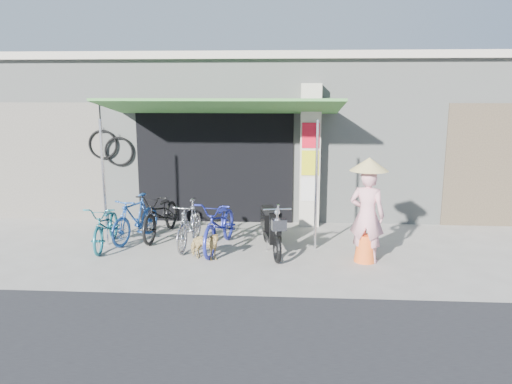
# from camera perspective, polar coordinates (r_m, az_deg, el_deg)

# --- Properties ---
(ground) EXTENTS (80.00, 80.00, 0.00)m
(ground) POSITION_cam_1_polar(r_m,az_deg,el_deg) (8.58, 0.91, -7.92)
(ground) COLOR #9F9990
(ground) RESTS_ON ground
(bicycle_shop) EXTENTS (12.30, 5.30, 3.66)m
(bicycle_shop) POSITION_cam_1_polar(r_m,az_deg,el_deg) (13.22, 1.99, 7.10)
(bicycle_shop) COLOR gray
(bicycle_shop) RESTS_ON ground
(shop_pillar) EXTENTS (0.42, 0.44, 3.00)m
(shop_pillar) POSITION_cam_1_polar(r_m,az_deg,el_deg) (10.63, 6.17, 4.12)
(shop_pillar) COLOR beige
(shop_pillar) RESTS_ON ground
(awning) EXTENTS (4.60, 1.88, 2.72)m
(awning) POSITION_cam_1_polar(r_m,az_deg,el_deg) (9.80, -3.93, 9.50)
(awning) COLOR #387133
(awning) RESTS_ON ground
(neighbour_right) EXTENTS (2.60, 0.06, 2.60)m
(neighbour_right) POSITION_cam_1_polar(r_m,az_deg,el_deg) (11.73, 26.83, 2.66)
(neighbour_right) COLOR brown
(neighbour_right) RESTS_ON ground
(neighbour_left) EXTENTS (2.60, 0.06, 2.60)m
(neighbour_left) POSITION_cam_1_polar(r_m,az_deg,el_deg) (12.05, -22.93, 3.20)
(neighbour_left) COLOR #6B665B
(neighbour_left) RESTS_ON ground
(bike_teal) EXTENTS (0.69, 1.61, 0.82)m
(bike_teal) POSITION_cam_1_polar(r_m,az_deg,el_deg) (9.63, -16.72, -3.68)
(bike_teal) COLOR #175D69
(bike_teal) RESTS_ON ground
(bike_blue) EXTENTS (0.87, 1.54, 0.89)m
(bike_blue) POSITION_cam_1_polar(r_m,az_deg,el_deg) (9.87, -13.59, -2.94)
(bike_blue) COLOR #224E9C
(bike_blue) RESTS_ON ground
(bike_black) EXTENTS (0.82, 1.80, 0.92)m
(bike_black) POSITION_cam_1_polar(r_m,az_deg,el_deg) (10.04, -10.77, -2.50)
(bike_black) COLOR black
(bike_black) RESTS_ON ground
(bike_silver) EXTENTS (0.57, 1.50, 0.88)m
(bike_silver) POSITION_cam_1_polar(r_m,az_deg,el_deg) (9.30, -7.62, -3.63)
(bike_silver) COLOR #9E9DA1
(bike_silver) RESTS_ON ground
(bike_navy) EXTENTS (0.89, 1.87, 0.94)m
(bike_navy) POSITION_cam_1_polar(r_m,az_deg,el_deg) (9.11, -4.13, -3.68)
(bike_navy) COLOR navy
(bike_navy) RESTS_ON ground
(street_dog) EXTENTS (0.66, 0.45, 0.51)m
(street_dog) POSITION_cam_1_polar(r_m,az_deg,el_deg) (8.62, -5.91, -6.11)
(street_dog) COLOR tan
(street_dog) RESTS_ON ground
(moped) EXTENTS (0.57, 1.65, 0.94)m
(moped) POSITION_cam_1_polar(r_m,az_deg,el_deg) (8.97, 1.74, -4.18)
(moped) COLOR black
(moped) RESTS_ON ground
(nun) EXTENTS (0.68, 0.64, 1.78)m
(nun) POSITION_cam_1_polar(r_m,az_deg,el_deg) (8.54, 12.59, -2.14)
(nun) COLOR pink
(nun) RESTS_ON ground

